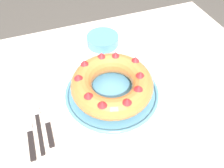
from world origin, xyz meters
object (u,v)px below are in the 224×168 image
Objects in this scene: serving_dish at (112,92)px; side_bowl at (103,40)px; fork at (38,122)px; serving_knife at (30,133)px; bundt_cake at (112,84)px; cake_knife at (48,124)px.

serving_dish is 2.38× the size of side_bowl.
serving_knife reaches higher than fork.
bundt_cake is 1.39× the size of fork.
serving_knife and cake_knife have the same top height.
side_bowl is at bearing 78.21° from serving_dish.
bundt_cake is 1.47× the size of cake_knife.
serving_dish reaches higher than cake_knife.
side_bowl reaches higher than serving_dish.
fork is 0.04m from serving_knife.
fork is at bearing -173.71° from serving_dish.
side_bowl is at bearing 46.10° from serving_knife.
bundt_cake is 2.02× the size of side_bowl.
side_bowl is at bearing 54.90° from cake_knife.
serving_knife is at bearing -168.44° from bundt_cake.
fork is (-0.28, -0.03, -0.06)m from bundt_cake.
bundt_cake is 0.26m from cake_knife.
bundt_cake is 1.30× the size of serving_knife.
bundt_cake reaches higher than fork.
cake_knife is at bearing -34.89° from fork.
fork is 1.46× the size of side_bowl.
fork is 0.94× the size of serving_knife.
cake_knife is 0.46m from side_bowl.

